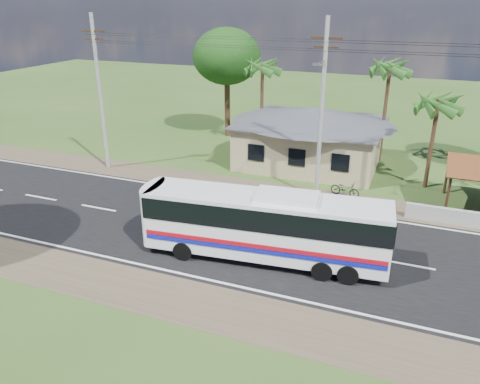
# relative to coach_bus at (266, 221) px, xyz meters

# --- Properties ---
(ground) EXTENTS (120.00, 120.00, 0.00)m
(ground) POSITION_rel_coach_bus_xyz_m (-2.39, 1.98, -2.07)
(ground) COLOR #2B4B1A
(ground) RESTS_ON ground
(road) EXTENTS (120.00, 16.00, 0.03)m
(road) POSITION_rel_coach_bus_xyz_m (-2.39, 1.98, -2.06)
(road) COLOR black
(road) RESTS_ON ground
(house) EXTENTS (12.40, 10.00, 5.00)m
(house) POSITION_rel_coach_bus_xyz_m (-1.39, 14.98, 0.58)
(house) COLOR tan
(house) RESTS_ON ground
(concrete_barrier) EXTENTS (7.00, 0.30, 0.90)m
(concrete_barrier) POSITION_rel_coach_bus_xyz_m (9.61, 7.58, -1.62)
(concrete_barrier) COLOR #9E9E99
(concrete_barrier) RESTS_ON ground
(utility_poles) EXTENTS (32.80, 2.22, 11.00)m
(utility_poles) POSITION_rel_coach_bus_xyz_m (0.28, 8.47, 3.70)
(utility_poles) COLOR #9E9E99
(utility_poles) RESTS_ON ground
(palm_near) EXTENTS (2.80, 2.80, 6.70)m
(palm_near) POSITION_rel_coach_bus_xyz_m (7.11, 12.98, 3.64)
(palm_near) COLOR #47301E
(palm_near) RESTS_ON ground
(palm_mid) EXTENTS (2.80, 2.80, 8.20)m
(palm_mid) POSITION_rel_coach_bus_xyz_m (3.61, 17.48, 5.09)
(palm_mid) COLOR #47301E
(palm_mid) RESTS_ON ground
(palm_far) EXTENTS (2.80, 2.80, 7.70)m
(palm_far) POSITION_rel_coach_bus_xyz_m (-6.39, 17.98, 4.61)
(palm_far) COLOR #47301E
(palm_far) RESTS_ON ground
(tree_behind_house) EXTENTS (6.00, 6.00, 9.61)m
(tree_behind_house) POSITION_rel_coach_bus_xyz_m (-10.39, 19.98, 5.05)
(tree_behind_house) COLOR #47301E
(tree_behind_house) RESTS_ON ground
(coach_bus) EXTENTS (11.82, 3.65, 3.61)m
(coach_bus) POSITION_rel_coach_bus_xyz_m (0.00, 0.00, 0.00)
(coach_bus) COLOR white
(coach_bus) RESTS_ON ground
(motorcycle) EXTENTS (2.03, 1.08, 1.02)m
(motorcycle) POSITION_rel_coach_bus_xyz_m (2.29, 9.40, -1.56)
(motorcycle) COLOR black
(motorcycle) RESTS_ON ground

